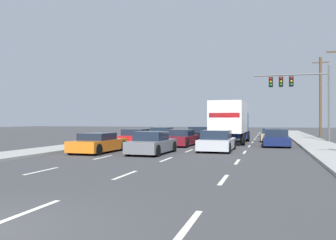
# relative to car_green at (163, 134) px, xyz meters

# --- Properties ---
(ground_plane) EXTENTS (140.00, 140.00, 0.00)m
(ground_plane) POSITION_rel_car_green_xyz_m (5.08, -2.41, -0.58)
(ground_plane) COLOR #3D3D3F
(sidewalk_right) EXTENTS (2.74, 80.00, 0.14)m
(sidewalk_right) POSITION_rel_car_green_xyz_m (13.40, -7.41, -0.51)
(sidewalk_right) COLOR #9E9E99
(sidewalk_right) RESTS_ON ground_plane
(sidewalk_left) EXTENTS (2.74, 80.00, 0.14)m
(sidewalk_left) POSITION_rel_car_green_xyz_m (-3.24, -7.41, -0.51)
(sidewalk_left) COLOR #9E9E99
(sidewalk_left) RESTS_ON ground_plane
(lane_markings) EXTENTS (6.94, 57.00, 0.01)m
(lane_markings) POSITION_rel_car_green_xyz_m (5.08, -3.28, -0.58)
(lane_markings) COLOR silver
(lane_markings) RESTS_ON ground_plane
(car_green) EXTENTS (2.01, 4.03, 1.23)m
(car_green) POSITION_rel_car_green_xyz_m (0.00, 0.00, 0.00)
(car_green) COLOR #196B38
(car_green) RESTS_ON ground_plane
(car_red) EXTENTS (1.99, 4.02, 1.24)m
(car_red) POSITION_rel_car_green_xyz_m (0.04, -7.05, -0.01)
(car_red) COLOR red
(car_red) RESTS_ON ground_plane
(car_orange) EXTENTS (1.97, 4.31, 1.16)m
(car_orange) POSITION_rel_car_green_xyz_m (0.15, -13.41, -0.04)
(car_orange) COLOR orange
(car_orange) RESTS_ON ground_plane
(car_black) EXTENTS (2.10, 4.64, 1.31)m
(car_black) POSITION_rel_car_green_xyz_m (3.57, 0.39, 0.02)
(car_black) COLOR black
(car_black) RESTS_ON ground_plane
(car_maroon) EXTENTS (1.94, 4.51, 1.24)m
(car_maroon) POSITION_rel_car_green_xyz_m (3.54, -6.72, -0.01)
(car_maroon) COLOR maroon
(car_maroon) RESTS_ON ground_plane
(car_gray) EXTENTS (1.94, 4.10, 1.28)m
(car_gray) POSITION_rel_car_green_xyz_m (3.48, -13.32, -0.01)
(car_gray) COLOR slate
(car_gray) RESTS_ON ground_plane
(box_truck) EXTENTS (2.75, 7.90, 3.37)m
(box_truck) POSITION_rel_car_green_xyz_m (6.81, -2.95, 1.36)
(box_truck) COLOR white
(box_truck) RESTS_ON ground_plane
(car_silver) EXTENTS (2.00, 4.21, 1.30)m
(car_silver) POSITION_rel_car_green_xyz_m (6.77, -10.40, 0.02)
(car_silver) COLOR #B7BABF
(car_silver) RESTS_ON ground_plane
(car_tan) EXTENTS (1.89, 4.48, 1.22)m
(car_tan) POSITION_rel_car_green_xyz_m (10.10, 0.92, -0.01)
(car_tan) COLOR tan
(car_tan) RESTS_ON ground_plane
(car_navy) EXTENTS (1.92, 4.34, 1.27)m
(car_navy) POSITION_rel_car_green_xyz_m (10.39, -5.20, -0.00)
(car_navy) COLOR #141E4C
(car_navy) RESTS_ON ground_plane
(traffic_signal_mast) EXTENTS (6.97, 0.69, 7.11)m
(traffic_signal_mast) POSITION_rel_car_green_xyz_m (12.18, 3.43, 4.63)
(traffic_signal_mast) COLOR #595B56
(traffic_signal_mast) RESTS_ON ground_plane
(utility_pole_far) EXTENTS (1.80, 0.28, 9.14)m
(utility_pole_far) POSITION_rel_car_green_xyz_m (15.53, 10.89, 4.13)
(utility_pole_far) COLOR brown
(utility_pole_far) RESTS_ON ground_plane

